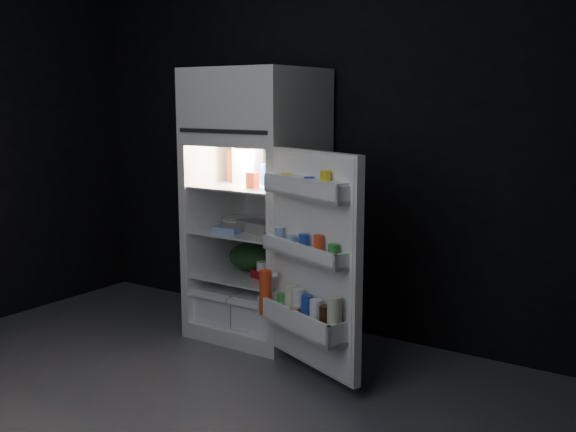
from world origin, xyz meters
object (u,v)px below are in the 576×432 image
Objects in this scene: milk_jug at (248,165)px; yogurt_tray at (269,276)px; fridge_door at (310,265)px; refrigerator at (259,195)px; egg_carton at (258,227)px.

milk_jug is 0.98× the size of yogurt_tray.
yogurt_tray is at bearing 144.81° from fridge_door.
refrigerator is 0.94m from fridge_door.
egg_carton is at bearing -56.86° from refrigerator.
refrigerator is 7.25× the size of yogurt_tray.
egg_carton is (0.08, -0.12, -0.19)m from refrigerator.
refrigerator reaches higher than milk_jug.
fridge_door is (0.73, -0.52, -0.27)m from refrigerator.
fridge_door reaches higher than milk_jug.
milk_jug is at bearing 168.90° from refrigerator.
refrigerator is 7.42× the size of milk_jug.
refrigerator is 5.49× the size of egg_carton.
fridge_door is 0.77m from egg_carton.
yogurt_tray is at bearing -35.94° from refrigerator.
fridge_door is at bearing -44.76° from milk_jug.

